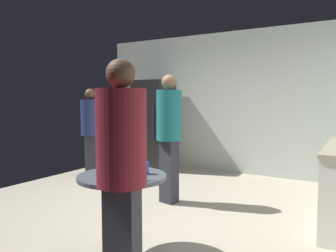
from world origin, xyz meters
TOP-DOWN VIEW (x-y plane):
  - ground_plane at (0.00, 0.00)m, footprint 5.20×5.20m
  - wall_back at (0.00, 2.63)m, footprint 5.32×0.06m
  - refrigerator at (-1.40, 2.20)m, footprint 0.70×0.68m
  - foreground_table at (0.47, -1.16)m, footprint 0.80×0.80m
  - beer_bottle_amber at (0.67, -1.26)m, footprint 0.06×0.06m
  - beer_bottle_brown at (0.53, -1.22)m, footprint 0.06×0.06m
  - beer_bottle_green at (0.24, -1.20)m, footprint 0.06×0.06m
  - plastic_cup_blue at (0.62, -1.02)m, footprint 0.08×0.08m
  - person_in_teal_shirt at (0.06, 0.37)m, footprint 0.41×0.41m
  - person_in_navy_shirt at (-1.78, 0.79)m, footprint 0.48×0.48m
  - person_in_maroon_shirt at (0.93, -1.73)m, footprint 0.40×0.40m

SIDE VIEW (x-z plane):
  - ground_plane at x=0.00m, z-range -0.10..0.00m
  - foreground_table at x=0.47m, z-range 0.26..1.00m
  - plastic_cup_blue at x=0.62m, z-range 0.73..0.85m
  - beer_bottle_amber at x=0.67m, z-range 0.70..0.93m
  - beer_bottle_brown at x=0.53m, z-range 0.70..0.93m
  - beer_bottle_green at x=0.24m, z-range 0.70..0.93m
  - refrigerator at x=-1.40m, z-range 0.00..1.80m
  - person_in_navy_shirt at x=-1.78m, z-range 0.13..1.73m
  - person_in_maroon_shirt at x=0.93m, z-range 0.14..1.83m
  - person_in_teal_shirt at x=0.06m, z-range 0.15..1.90m
  - wall_back at x=0.00m, z-range 0.00..2.70m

